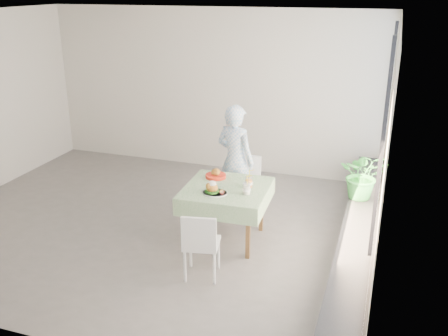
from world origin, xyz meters
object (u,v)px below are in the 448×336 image
(chair_near, at_px, (202,256))
(juice_cup_orange, at_px, (249,182))
(chair_far, at_px, (244,197))
(diner, at_px, (235,160))
(main_dish, at_px, (213,189))
(potted_plant, at_px, (363,175))
(cafe_table, at_px, (226,207))

(chair_near, bearing_deg, juice_cup_orange, 75.48)
(chair_far, height_order, juice_cup_orange, juice_cup_orange)
(chair_far, xyz_separation_m, diner, (-0.14, 0.01, 0.55))
(main_dish, relative_size, potted_plant, 0.49)
(chair_near, bearing_deg, cafe_table, 90.51)
(potted_plant, bearing_deg, juice_cup_orange, -153.03)
(main_dish, height_order, potted_plant, potted_plant)
(chair_far, relative_size, diner, 0.53)
(diner, bearing_deg, juice_cup_orange, 136.09)
(chair_near, relative_size, diner, 0.51)
(cafe_table, xyz_separation_m, potted_plant, (1.62, 0.78, 0.36))
(chair_far, xyz_separation_m, potted_plant, (1.62, -0.04, 0.56))
(main_dish, xyz_separation_m, juice_cup_orange, (0.36, 0.33, 0.01))
(chair_near, xyz_separation_m, juice_cup_orange, (0.26, 1.00, 0.56))
(cafe_table, bearing_deg, juice_cup_orange, 18.35)
(cafe_table, distance_m, chair_near, 0.94)
(diner, distance_m, main_dish, 1.06)
(diner, xyz_separation_m, main_dish, (0.05, -1.06, -0.01))
(juice_cup_orange, bearing_deg, main_dish, -137.69)
(juice_cup_orange, relative_size, potted_plant, 0.43)
(chair_near, relative_size, potted_plant, 1.26)
(main_dish, bearing_deg, juice_cup_orange, 42.31)
(juice_cup_orange, height_order, potted_plant, potted_plant)
(chair_far, xyz_separation_m, chair_near, (0.01, -1.72, -0.01))
(cafe_table, height_order, chair_near, chair_near)
(cafe_table, height_order, juice_cup_orange, juice_cup_orange)
(juice_cup_orange, distance_m, potted_plant, 1.52)
(chair_near, xyz_separation_m, diner, (-0.15, 1.73, 0.56))
(cafe_table, height_order, diner, diner)
(cafe_table, bearing_deg, diner, 99.83)
(diner, height_order, juice_cup_orange, diner)
(chair_near, relative_size, main_dish, 2.58)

